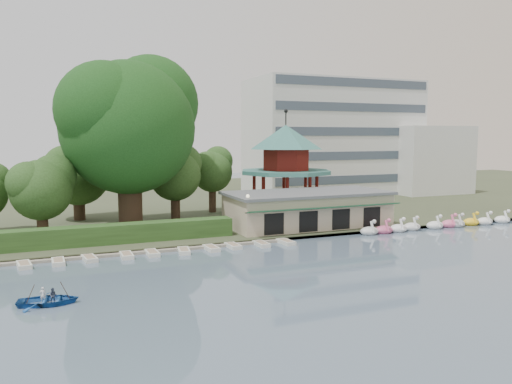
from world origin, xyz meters
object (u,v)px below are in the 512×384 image
rowboat_with_passengers (48,296)px  boathouse (307,208)px  dock (115,254)px  pavilion (286,160)px  big_tree (129,119)px

rowboat_with_passengers → boathouse: bearing=31.6°
boathouse → rowboat_with_passengers: 32.27m
boathouse → dock: bearing=-167.8°
dock → boathouse: size_ratio=1.83×
dock → pavilion: 29.14m
dock → big_tree: big_tree is taller
rowboat_with_passengers → dock: bearing=65.8°
pavilion → rowboat_with_passengers: pavilion is taller
boathouse → rowboat_with_passengers: (-27.44, -16.89, -1.83)m
dock → big_tree: bearing=73.8°
boathouse → pavilion: pavilion is taller
boathouse → pavilion: size_ratio=1.38×
dock → rowboat_with_passengers: size_ratio=6.03×
dock → rowboat_with_passengers: (-5.44, -12.11, 0.41)m
big_tree → rowboat_with_passengers: bearing=-110.5°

